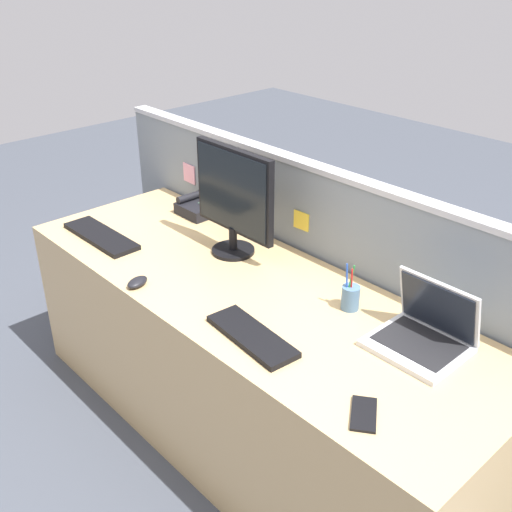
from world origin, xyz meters
The scene contains 11 objects.
ground_plane centered at (0.00, 0.00, 0.00)m, with size 10.00×10.00×0.00m, color #424751.
desk centered at (0.00, 0.00, 0.38)m, with size 2.24×0.77×0.76m, color tan.
cubicle_divider centered at (0.00, 0.43, 0.58)m, with size 2.73×0.08×1.16m.
desktop_monitor centered at (-0.26, 0.16, 1.02)m, with size 0.46×0.19×0.48m.
laptop centered at (0.70, 0.19, 0.81)m, with size 0.30×0.28×0.23m.
desk_phone centered at (-0.71, 0.31, 0.79)m, with size 0.19×0.19×0.09m.
keyboard_main centered at (0.28, -0.23, 0.77)m, with size 0.38×0.13×0.02m, color black.
keyboard_spare centered at (-0.79, -0.20, 0.77)m, with size 0.45×0.14×0.02m, color black.
computer_mouse_right_hand centered at (-0.30, -0.32, 0.77)m, with size 0.06×0.10×0.03m, color black.
pen_cup centered at (0.38, 0.18, 0.81)m, with size 0.07×0.07×0.19m.
cell_phone_black_slab centered at (0.79, -0.24, 0.76)m, with size 0.07×0.15×0.01m, color black.
Camera 1 is at (1.58, -1.41, 2.01)m, focal length 43.09 mm.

